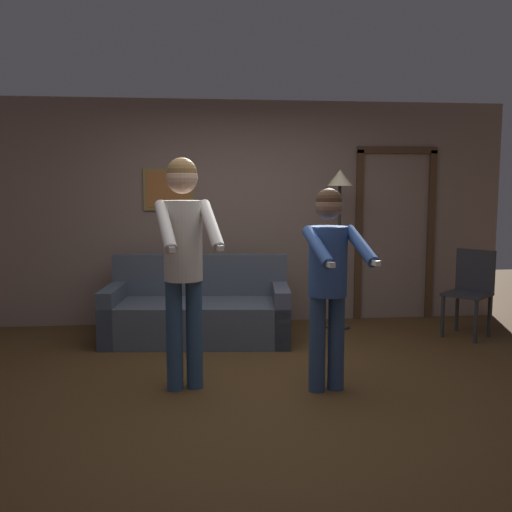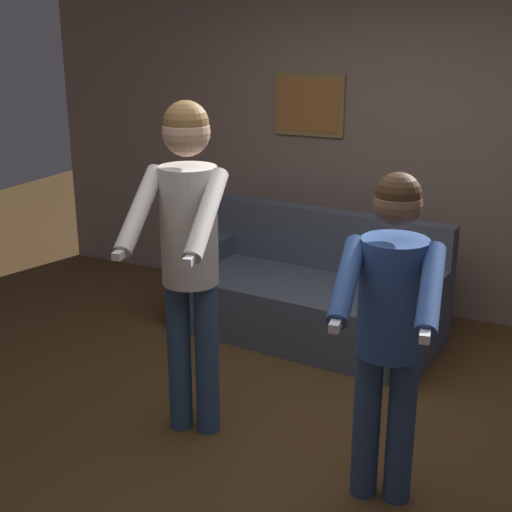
# 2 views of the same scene
# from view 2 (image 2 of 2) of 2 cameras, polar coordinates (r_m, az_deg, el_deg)

# --- Properties ---
(ground_plane) EXTENTS (12.00, 12.00, 0.00)m
(ground_plane) POSITION_cam_2_polar(r_m,az_deg,el_deg) (3.95, 2.94, -15.52)
(ground_plane) COLOR #4E351A
(back_wall_assembly) EXTENTS (6.40, 0.10, 2.60)m
(back_wall_assembly) POSITION_cam_2_polar(r_m,az_deg,el_deg) (5.53, 12.48, 8.56)
(back_wall_assembly) COLOR gray
(back_wall_assembly) RESTS_ON ground_plane
(couch) EXTENTS (1.97, 1.03, 0.87)m
(couch) POSITION_cam_2_polar(r_m,az_deg,el_deg) (5.21, 4.22, -3.37)
(couch) COLOR #474E5A
(couch) RESTS_ON ground_plane
(person_standing_left) EXTENTS (0.52, 0.72, 1.83)m
(person_standing_left) POSITION_cam_2_polar(r_m,az_deg,el_deg) (3.70, -5.44, 1.36)
(person_standing_left) COLOR #2F4C6F
(person_standing_left) RESTS_ON ground_plane
(person_standing_right) EXTENTS (0.50, 0.68, 1.59)m
(person_standing_right) POSITION_cam_2_polar(r_m,az_deg,el_deg) (3.22, 10.69, -4.73)
(person_standing_right) COLOR navy
(person_standing_right) RESTS_ON ground_plane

